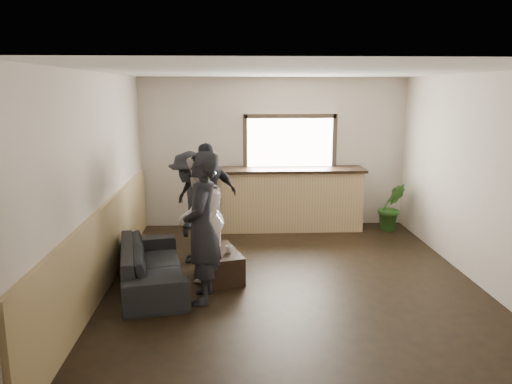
{
  "coord_description": "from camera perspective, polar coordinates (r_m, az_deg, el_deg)",
  "views": [
    {
      "loc": [
        -0.8,
        -6.35,
        2.59
      ],
      "look_at": [
        -0.46,
        0.4,
        1.19
      ],
      "focal_mm": 35.0,
      "sensor_mm": 36.0,
      "label": 1
    }
  ],
  "objects": [
    {
      "name": "ground",
      "position": [
        6.9,
        4.07,
        -10.34
      ],
      "size": [
        5.0,
        6.0,
        0.01
      ],
      "primitive_type": "cube",
      "color": "black"
    },
    {
      "name": "room_shell",
      "position": [
        6.45,
        -2.26,
        1.7
      ],
      "size": [
        5.01,
        6.01,
        2.8
      ],
      "color": "silver",
      "rests_on": "ground"
    },
    {
      "name": "bar_counter",
      "position": [
        9.32,
        3.98,
        -0.36
      ],
      "size": [
        2.7,
        0.68,
        2.13
      ],
      "color": "tan",
      "rests_on": "ground"
    },
    {
      "name": "sofa",
      "position": [
        6.85,
        -11.79,
        -8.12
      ],
      "size": [
        1.16,
        2.12,
        0.58
      ],
      "primitive_type": "imported",
      "rotation": [
        0.0,
        0.0,
        1.77
      ],
      "color": "black",
      "rests_on": "ground"
    },
    {
      "name": "coffee_table",
      "position": [
        7.02,
        -4.22,
        -8.23
      ],
      "size": [
        0.72,
        0.99,
        0.4
      ],
      "primitive_type": "cube",
      "rotation": [
        0.0,
        0.0,
        0.28
      ],
      "color": "black",
      "rests_on": "ground"
    },
    {
      "name": "cup_a",
      "position": [
        7.13,
        -5.42,
        -5.83
      ],
      "size": [
        0.17,
        0.17,
        0.1
      ],
      "primitive_type": "imported",
      "rotation": [
        0.0,
        0.0,
        5.1
      ],
      "color": "silver",
      "rests_on": "coffee_table"
    },
    {
      "name": "cup_b",
      "position": [
        6.86,
        -3.14,
        -6.54
      ],
      "size": [
        0.11,
        0.11,
        0.09
      ],
      "primitive_type": "imported",
      "rotation": [
        0.0,
        0.0,
        3.03
      ],
      "color": "silver",
      "rests_on": "coffee_table"
    },
    {
      "name": "potted_plant",
      "position": [
        9.56,
        15.2,
        -1.64
      ],
      "size": [
        0.5,
        0.41,
        0.89
      ],
      "primitive_type": "imported",
      "rotation": [
        0.0,
        0.0,
        0.02
      ],
      "color": "#2D6623",
      "rests_on": "ground"
    },
    {
      "name": "person_a",
      "position": [
        6.1,
        -6.19,
        -4.1
      ],
      "size": [
        0.5,
        0.7,
        1.87
      ],
      "rotation": [
        0.0,
        0.0,
        -1.61
      ],
      "color": "black",
      "rests_on": "ground"
    },
    {
      "name": "person_b",
      "position": [
        6.83,
        -6.4,
        -2.94
      ],
      "size": [
        0.75,
        0.92,
        1.74
      ],
      "rotation": [
        0.0,
        0.0,
        -1.69
      ],
      "color": "beige",
      "rests_on": "ground"
    },
    {
      "name": "person_c",
      "position": [
        7.59,
        -7.47,
        -1.7
      ],
      "size": [
        0.63,
        1.09,
        1.68
      ],
      "rotation": [
        0.0,
        0.0,
        -1.58
      ],
      "color": "black",
      "rests_on": "ground"
    },
    {
      "name": "person_d",
      "position": [
        8.23,
        -5.5,
        -0.41
      ],
      "size": [
        1.1,
        0.84,
        1.73
      ],
      "rotation": [
        0.0,
        0.0,
        -2.67
      ],
      "color": "black",
      "rests_on": "ground"
    }
  ]
}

